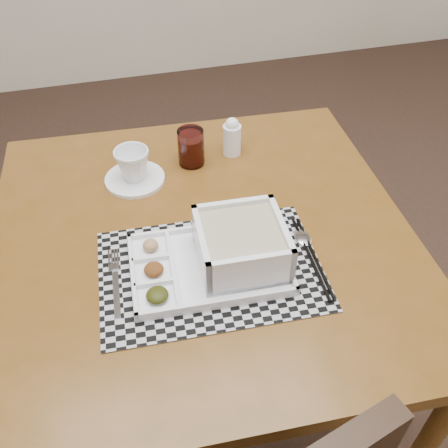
% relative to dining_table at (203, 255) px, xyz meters
% --- Properties ---
extents(dining_table, '(0.99, 0.99, 0.70)m').
position_rel_dining_table_xyz_m(dining_table, '(0.00, 0.00, 0.00)').
color(dining_table, '#55370F').
rests_on(dining_table, ground).
extents(placemat, '(0.47, 0.34, 0.00)m').
position_rel_dining_table_xyz_m(placemat, '(-0.01, -0.11, 0.07)').
color(placemat, '#A9A9B1').
rests_on(placemat, dining_table).
extents(serving_tray, '(0.33, 0.24, 0.10)m').
position_rel_dining_table_xyz_m(serving_tray, '(0.04, -0.11, 0.11)').
color(serving_tray, white).
rests_on(serving_tray, placemat).
extents(fork, '(0.03, 0.19, 0.00)m').
position_rel_dining_table_xyz_m(fork, '(-0.20, -0.09, 0.08)').
color(fork, '#B8B8BF').
rests_on(fork, placemat).
extents(spoon, '(0.04, 0.18, 0.01)m').
position_rel_dining_table_xyz_m(spoon, '(0.21, -0.09, 0.08)').
color(spoon, '#B8B8BF').
rests_on(spoon, placemat).
extents(chopsticks, '(0.03, 0.24, 0.01)m').
position_rel_dining_table_xyz_m(chopsticks, '(0.21, -0.14, 0.08)').
color(chopsticks, black).
rests_on(chopsticks, placemat).
extents(saucer, '(0.15, 0.15, 0.01)m').
position_rel_dining_table_xyz_m(saucer, '(-0.12, 0.23, 0.08)').
color(saucer, white).
rests_on(saucer, dining_table).
extents(cup, '(0.11, 0.11, 0.08)m').
position_rel_dining_table_xyz_m(cup, '(-0.12, 0.23, 0.12)').
color(cup, white).
rests_on(cup, saucer).
extents(juice_glass, '(0.07, 0.07, 0.10)m').
position_rel_dining_table_xyz_m(juice_glass, '(0.03, 0.27, 0.12)').
color(juice_glass, white).
rests_on(juice_glass, dining_table).
extents(creamer_bottle, '(0.05, 0.05, 0.11)m').
position_rel_dining_table_xyz_m(creamer_bottle, '(0.15, 0.28, 0.12)').
color(creamer_bottle, white).
rests_on(creamer_bottle, dining_table).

